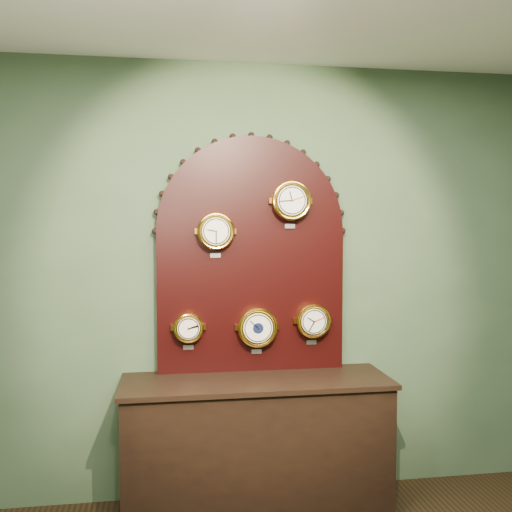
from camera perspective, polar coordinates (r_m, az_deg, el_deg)
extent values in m
plane|color=#3E553A|center=(3.67, -0.60, -2.59)|extent=(4.00, 0.00, 4.00)
cube|color=black|center=(3.65, 0.05, -18.85)|extent=(1.60, 0.50, 0.80)
cube|color=black|center=(3.63, -0.48, -4.55)|extent=(1.20, 0.06, 0.90)
cylinder|color=black|center=(3.60, -0.49, 2.56)|extent=(1.20, 0.06, 1.20)
cylinder|color=gold|center=(3.52, -4.11, 2.52)|extent=(0.21, 0.08, 0.21)
torus|color=gold|center=(3.48, -4.07, 2.51)|extent=(0.23, 0.02, 0.23)
cylinder|color=white|center=(3.48, -4.06, 2.51)|extent=(0.17, 0.01, 0.17)
cube|color=#B5B6BD|center=(3.54, -4.13, 0.06)|extent=(0.07, 0.01, 0.03)
cylinder|color=gold|center=(3.59, 3.54, 5.60)|extent=(0.23, 0.08, 0.23)
torus|color=gold|center=(3.56, 3.66, 5.62)|extent=(0.25, 0.02, 0.25)
cylinder|color=silver|center=(3.55, 3.68, 5.63)|extent=(0.19, 0.01, 0.19)
cube|color=#B5B6BD|center=(3.61, 3.45, 3.03)|extent=(0.07, 0.01, 0.03)
cylinder|color=gold|center=(3.56, -6.87, -7.19)|extent=(0.17, 0.08, 0.17)
torus|color=gold|center=(3.53, -6.85, -7.29)|extent=(0.19, 0.02, 0.19)
cylinder|color=white|center=(3.53, -6.85, -7.31)|extent=(0.14, 0.01, 0.14)
cube|color=#B5B6BD|center=(3.61, -6.87, -9.17)|extent=(0.07, 0.01, 0.03)
cylinder|color=gold|center=(3.61, 0.11, -7.20)|extent=(0.23, 0.08, 0.23)
torus|color=gold|center=(3.57, 0.19, -7.30)|extent=(0.25, 0.02, 0.25)
cylinder|color=white|center=(3.57, 0.21, -7.32)|extent=(0.19, 0.01, 0.19)
cube|color=#B5B6BD|center=(3.66, 0.06, -9.64)|extent=(0.07, 0.01, 0.03)
cylinder|color=#0D143B|center=(3.57, 0.22, -7.33)|extent=(0.07, 0.00, 0.07)
cylinder|color=gold|center=(3.67, 5.74, -6.52)|extent=(0.20, 0.08, 0.20)
torus|color=gold|center=(3.64, 5.87, -6.60)|extent=(0.22, 0.02, 0.22)
cylinder|color=silver|center=(3.64, 5.90, -6.62)|extent=(0.16, 0.01, 0.16)
cube|color=#B5B6BD|center=(3.72, 5.64, -8.69)|extent=(0.06, 0.01, 0.03)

